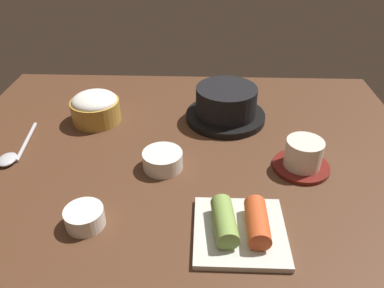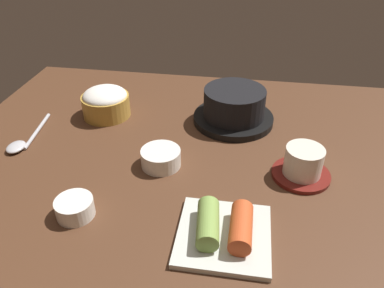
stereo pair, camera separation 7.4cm
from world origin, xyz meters
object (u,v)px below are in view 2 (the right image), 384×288
at_px(tea_cup_with_saucer, 303,164).
at_px(banchan_cup_center, 161,157).
at_px(spoon, 23,142).
at_px(rice_bowl, 106,102).
at_px(stone_pot, 234,107).
at_px(side_bowl_near, 75,207).
at_px(kimchi_plate, 224,230).

xyz_separation_m(tea_cup_with_saucer, banchan_cup_center, (-0.27, -0.01, -0.01)).
xyz_separation_m(tea_cup_with_saucer, spoon, (-0.58, 0.02, -0.02)).
height_order(rice_bowl, spoon, rice_bowl).
distance_m(stone_pot, side_bowl_near, 0.42).
relative_size(banchan_cup_center, side_bowl_near, 1.23).
xyz_separation_m(stone_pot, rice_bowl, (-0.30, -0.02, -0.00)).
bearing_deg(rice_bowl, kimchi_plate, -47.75).
xyz_separation_m(banchan_cup_center, kimchi_plate, (0.14, -0.17, -0.00)).
height_order(banchan_cup_center, side_bowl_near, banchan_cup_center).
xyz_separation_m(side_bowl_near, spoon, (-0.20, 0.18, -0.01)).
height_order(stone_pot, rice_bowl, stone_pot).
bearing_deg(banchan_cup_center, stone_pot, 56.27).
height_order(rice_bowl, banchan_cup_center, rice_bowl).
bearing_deg(side_bowl_near, rice_bowl, 100.97).
height_order(stone_pot, spoon, stone_pot).
height_order(banchan_cup_center, kimchi_plate, kimchi_plate).
xyz_separation_m(tea_cup_with_saucer, kimchi_plate, (-0.13, -0.17, -0.01)).
relative_size(stone_pot, side_bowl_near, 2.94).
xyz_separation_m(banchan_cup_center, side_bowl_near, (-0.11, -0.16, -0.00)).
distance_m(rice_bowl, kimchi_plate, 0.46).
height_order(stone_pot, tea_cup_with_saucer, stone_pot).
bearing_deg(rice_bowl, tea_cup_with_saucer, -20.81).
distance_m(banchan_cup_center, side_bowl_near, 0.19).
xyz_separation_m(kimchi_plate, side_bowl_near, (-0.25, 0.01, 0.00)).
relative_size(tea_cup_with_saucer, spoon, 0.66).
height_order(kimchi_plate, spoon, kimchi_plate).
relative_size(rice_bowl, tea_cup_with_saucer, 1.02).
bearing_deg(kimchi_plate, side_bowl_near, 177.35).
relative_size(stone_pot, rice_bowl, 1.66).
bearing_deg(rice_bowl, spoon, -132.06).
distance_m(tea_cup_with_saucer, banchan_cup_center, 0.27).
height_order(side_bowl_near, spoon, side_bowl_near).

